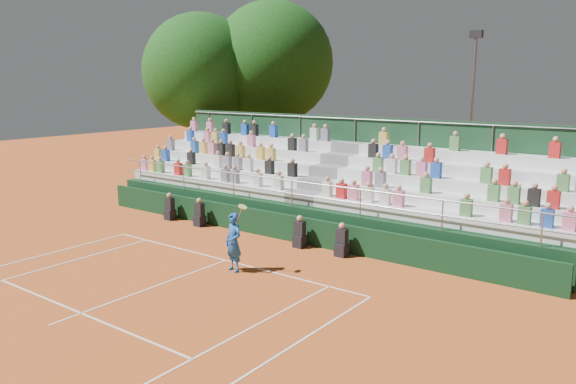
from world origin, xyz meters
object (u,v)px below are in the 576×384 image
Objects in this scene: tree_east at (272,63)px; floodlight_mast at (472,105)px; tree_west at (200,72)px; tennis_player at (234,242)px.

tree_east is 1.29× the size of floodlight_mast.
tree_west is 1.20× the size of floodlight_mast.
floodlight_mast is at bearing -0.21° from tree_east.
tennis_player is 18.76m from tree_east.
tree_west is at bearing -134.85° from tree_east.
tree_east is at bearing 179.79° from floodlight_mast.
tennis_player is 18.31m from tree_west.
tree_east is at bearing 45.15° from tree_west.
tree_west is at bearing -168.91° from floodlight_mast.
floodlight_mast is (2.31, 14.62, 3.87)m from tennis_player.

